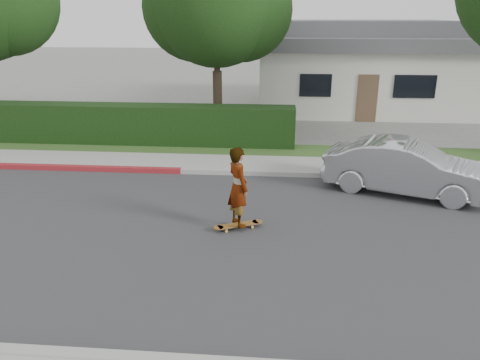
# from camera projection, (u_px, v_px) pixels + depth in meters

# --- Properties ---
(ground) EXTENTS (120.00, 120.00, 0.00)m
(ground) POSITION_uv_depth(u_px,v_px,m) (100.00, 230.00, 10.49)
(ground) COLOR slate
(ground) RESTS_ON ground
(road) EXTENTS (60.00, 8.00, 0.01)m
(road) POSITION_uv_depth(u_px,v_px,m) (100.00, 230.00, 10.49)
(road) COLOR #2D2D30
(road) RESTS_ON ground
(curb_far) EXTENTS (60.00, 0.20, 0.15)m
(curb_far) POSITION_uv_depth(u_px,v_px,m) (149.00, 170.00, 14.31)
(curb_far) COLOR #9E9E99
(curb_far) RESTS_ON ground
(sidewalk_far) EXTENTS (60.00, 1.60, 0.12)m
(sidewalk_far) POSITION_uv_depth(u_px,v_px,m) (156.00, 162.00, 15.16)
(sidewalk_far) COLOR gray
(sidewalk_far) RESTS_ON ground
(planting_strip) EXTENTS (60.00, 1.60, 0.10)m
(planting_strip) POSITION_uv_depth(u_px,v_px,m) (168.00, 149.00, 16.67)
(planting_strip) COLOR #2D4C1E
(planting_strip) RESTS_ON ground
(hedge) EXTENTS (15.00, 1.00, 1.50)m
(hedge) POSITION_uv_depth(u_px,v_px,m) (91.00, 124.00, 17.24)
(hedge) COLOR black
(hedge) RESTS_ON ground
(tree_center) EXTENTS (5.66, 4.84, 7.44)m
(tree_center) POSITION_uv_depth(u_px,v_px,m) (216.00, 5.00, 17.36)
(tree_center) COLOR #33261C
(tree_center) RESTS_ON ground
(house) EXTENTS (10.60, 8.60, 4.30)m
(house) POSITION_uv_depth(u_px,v_px,m) (360.00, 65.00, 24.17)
(house) COLOR beige
(house) RESTS_ON ground
(skateboard) EXTENTS (1.14, 0.68, 0.11)m
(skateboard) POSITION_uv_depth(u_px,v_px,m) (238.00, 225.00, 10.52)
(skateboard) COLOR gold
(skateboard) RESTS_ON ground
(skateboarder) EXTENTS (0.71, 0.78, 1.80)m
(skateboarder) POSITION_uv_depth(u_px,v_px,m) (238.00, 187.00, 10.22)
(skateboarder) COLOR white
(skateboarder) RESTS_ON skateboard
(car_silver) EXTENTS (4.56, 2.92, 1.42)m
(car_silver) POSITION_uv_depth(u_px,v_px,m) (407.00, 168.00, 12.48)
(car_silver) COLOR silver
(car_silver) RESTS_ON ground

